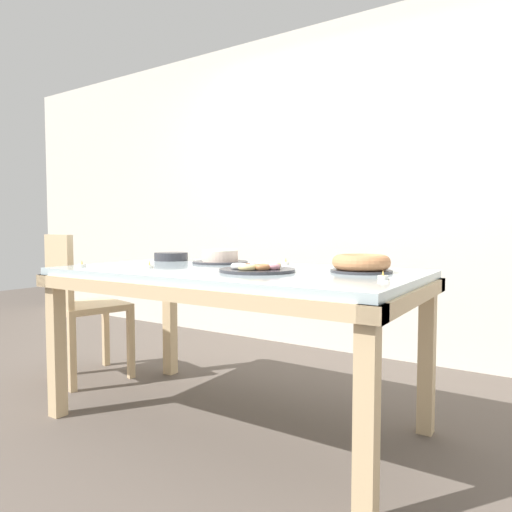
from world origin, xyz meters
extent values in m
plane|color=#564C44|center=(0.00, 0.00, 0.00)|extent=(12.00, 12.00, 0.00)
cube|color=silver|center=(0.00, 1.62, 1.30)|extent=(8.00, 0.10, 2.60)
cube|color=silver|center=(0.00, 0.00, 0.76)|extent=(1.75, 0.93, 0.04)
cube|color=#D1B284|center=(0.00, -0.44, 0.71)|extent=(1.78, 0.08, 0.06)
cube|color=#D1B284|center=(0.00, 0.44, 0.71)|extent=(1.78, 0.08, 0.06)
cube|color=#D1B284|center=(-0.85, 0.00, 0.71)|extent=(0.08, 0.96, 0.06)
cube|color=#D1B284|center=(0.85, 0.00, 0.71)|extent=(0.08, 0.96, 0.06)
cube|color=#D1B284|center=(-0.83, -0.42, 0.36)|extent=(0.07, 0.07, 0.72)
cube|color=#D1B284|center=(0.83, -0.42, 0.36)|extent=(0.07, 0.07, 0.72)
cube|color=#D1B284|center=(-0.83, 0.42, 0.36)|extent=(0.07, 0.07, 0.72)
cube|color=#D1B284|center=(0.83, 0.42, 0.36)|extent=(0.07, 0.07, 0.72)
cube|color=#D1B284|center=(-1.21, 0.07, 0.47)|extent=(0.51, 0.51, 0.04)
cube|color=#D1B284|center=(-1.26, -0.11, 0.71)|extent=(0.40, 0.14, 0.45)
cube|color=#D1B284|center=(-0.98, 0.21, 0.23)|extent=(0.05, 0.05, 0.45)
cube|color=#D1B284|center=(-1.35, 0.31, 0.23)|extent=(0.05, 0.05, 0.45)
cube|color=#D1B284|center=(-1.07, -0.16, 0.23)|extent=(0.05, 0.05, 0.45)
cube|color=#D1B284|center=(-1.44, -0.06, 0.23)|extent=(0.05, 0.05, 0.45)
cylinder|color=#333338|center=(-0.29, 0.27, 0.78)|extent=(0.32, 0.32, 0.01)
cylinder|color=beige|center=(-0.29, 0.27, 0.82)|extent=(0.21, 0.21, 0.06)
cylinder|color=white|center=(-0.29, 0.27, 0.85)|extent=(0.20, 0.20, 0.01)
cylinder|color=#333338|center=(0.59, 0.17, 0.78)|extent=(0.28, 0.28, 0.01)
torus|color=#BC7A4C|center=(0.59, 0.17, 0.82)|extent=(0.26, 0.26, 0.07)
cylinder|color=#333338|center=(0.18, -0.06, 0.78)|extent=(0.35, 0.35, 0.01)
torus|color=pink|center=(0.26, -0.06, 0.80)|extent=(0.07, 0.07, 0.03)
torus|color=#EAD184|center=(0.23, -0.01, 0.80)|extent=(0.08, 0.08, 0.03)
torus|color=pink|center=(0.17, 0.01, 0.80)|extent=(0.08, 0.08, 0.03)
torus|color=pink|center=(0.12, 0.00, 0.80)|extent=(0.07, 0.07, 0.02)
torus|color=brown|center=(0.10, -0.05, 0.80)|extent=(0.08, 0.08, 0.02)
torus|color=white|center=(0.12, -0.12, 0.80)|extent=(0.08, 0.08, 0.03)
torus|color=#EAD184|center=(0.18, -0.14, 0.80)|extent=(0.08, 0.08, 0.02)
torus|color=#B27042|center=(0.23, -0.10, 0.80)|extent=(0.08, 0.08, 0.03)
cylinder|color=#333338|center=(-0.70, 0.30, 0.78)|extent=(0.21, 0.21, 0.01)
cylinder|color=#333338|center=(-0.70, 0.30, 0.79)|extent=(0.21, 0.21, 0.01)
cylinder|color=#333338|center=(-0.70, 0.30, 0.80)|extent=(0.21, 0.21, 0.01)
cylinder|color=#333338|center=(-0.70, 0.30, 0.81)|extent=(0.21, 0.21, 0.01)
cylinder|color=#333338|center=(-0.70, 0.30, 0.82)|extent=(0.21, 0.21, 0.01)
cylinder|color=silver|center=(0.76, -0.07, 0.79)|extent=(0.04, 0.04, 0.02)
cylinder|color=white|center=(0.76, -0.07, 0.79)|extent=(0.03, 0.03, 0.00)
cone|color=#F9B74C|center=(0.76, -0.07, 0.80)|extent=(0.01, 0.01, 0.02)
cylinder|color=silver|center=(-0.39, -0.18, 0.79)|extent=(0.04, 0.04, 0.02)
cylinder|color=white|center=(-0.39, -0.18, 0.79)|extent=(0.03, 0.03, 0.00)
cone|color=#F9B74C|center=(-0.39, -0.18, 0.80)|extent=(0.01, 0.01, 0.02)
cylinder|color=silver|center=(-0.72, -0.33, 0.79)|extent=(0.04, 0.04, 0.02)
cylinder|color=white|center=(-0.72, -0.33, 0.79)|extent=(0.03, 0.03, 0.00)
cone|color=#F9B74C|center=(-0.72, -0.33, 0.80)|extent=(0.01, 0.01, 0.02)
cylinder|color=silver|center=(0.08, 0.39, 0.79)|extent=(0.04, 0.04, 0.02)
cylinder|color=white|center=(0.08, 0.39, 0.79)|extent=(0.03, 0.03, 0.00)
cone|color=#F9B74C|center=(0.08, 0.39, 0.80)|extent=(0.01, 0.01, 0.02)
camera|label=1|loc=(1.31, -1.81, 0.97)|focal=32.00mm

